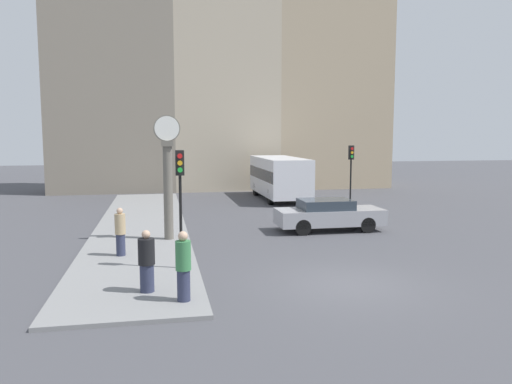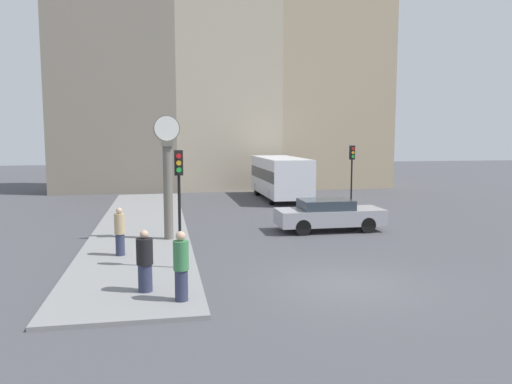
% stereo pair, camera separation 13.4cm
% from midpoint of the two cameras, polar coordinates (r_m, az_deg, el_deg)
% --- Properties ---
extents(ground_plane, '(120.00, 120.00, 0.00)m').
position_cam_midpoint_polar(ground_plane, '(14.54, 10.40, -10.35)').
color(ground_plane, '#47474C').
extents(sidewalk_corner, '(3.95, 24.07, 0.11)m').
position_cam_midpoint_polar(sidewalk_corner, '(23.38, -12.75, -3.81)').
color(sidewalk_corner, gray).
rests_on(sidewalk_corner, ground_plane).
extents(building_row, '(25.73, 5.00, 19.30)m').
position_cam_midpoint_polar(building_row, '(39.25, -4.62, 12.46)').
color(building_row, gray).
rests_on(building_row, ground_plane).
extents(sedan_car, '(4.66, 1.80, 1.39)m').
position_cam_midpoint_polar(sedan_car, '(22.12, 8.50, -2.56)').
color(sedan_car, '#9E9EA3').
rests_on(sedan_car, ground_plane).
extents(bus_distant, '(2.52, 7.38, 2.72)m').
position_cam_midpoint_polar(bus_distant, '(32.50, 2.93, 1.90)').
color(bus_distant, silver).
rests_on(bus_distant, ground_plane).
extents(traffic_light_near, '(0.26, 0.24, 3.63)m').
position_cam_midpoint_polar(traffic_light_near, '(15.31, -8.54, 0.91)').
color(traffic_light_near, black).
rests_on(traffic_light_near, sidewalk_corner).
extents(traffic_light_far, '(0.26, 0.24, 3.62)m').
position_cam_midpoint_polar(traffic_light_far, '(27.51, 11.04, 3.11)').
color(traffic_light_far, black).
rests_on(traffic_light_far, ground_plane).
extents(street_clock, '(1.02, 0.47, 4.85)m').
position_cam_midpoint_polar(street_clock, '(19.74, -9.86, 1.40)').
color(street_clock, '#666056').
rests_on(street_clock, sidewalk_corner).
extents(pedestrian_green_hoodie, '(0.38, 0.38, 1.75)m').
position_cam_midpoint_polar(pedestrian_green_hoodie, '(12.54, -8.25, -8.40)').
color(pedestrian_green_hoodie, '#2D334C').
rests_on(pedestrian_green_hoodie, sidewalk_corner).
extents(pedestrian_black_jacket, '(0.43, 0.43, 1.64)m').
position_cam_midpoint_polar(pedestrian_black_jacket, '(13.44, -12.31, -7.78)').
color(pedestrian_black_jacket, '#2D334C').
rests_on(pedestrian_black_jacket, sidewalk_corner).
extents(pedestrian_tan_coat, '(0.36, 0.36, 1.65)m').
position_cam_midpoint_polar(pedestrian_tan_coat, '(17.58, -15.09, -4.40)').
color(pedestrian_tan_coat, '#2D334C').
rests_on(pedestrian_tan_coat, sidewalk_corner).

